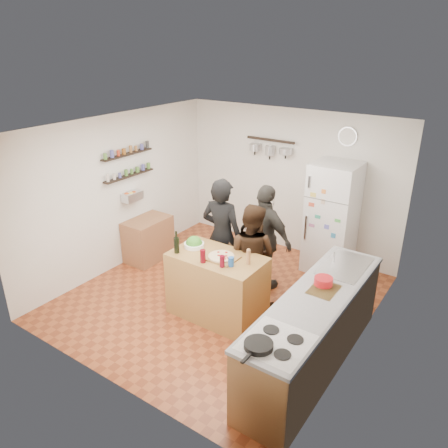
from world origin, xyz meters
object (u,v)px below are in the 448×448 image
Objects in this scene: salad_bowl at (194,245)px; wall_clock at (348,136)px; person_left at (222,236)px; fridge at (332,218)px; prep_island at (217,286)px; skillet at (259,345)px; pepper_mill at (248,258)px; person_back at (265,238)px; wine_bottle at (177,245)px; counter_run at (314,332)px; side_table at (148,239)px; red_bowl at (323,281)px; salt_canister at (231,262)px; person_center at (251,256)px.

wall_clock reaches higher than salad_bowl.
fridge is (1.08, 1.52, 0.02)m from person_left.
person_left reaches higher than prep_island.
skillet is (1.73, -1.90, 0.07)m from person_left.
pepper_mill is 1.01m from person_back.
salad_bowl is 2.93m from wall_clock.
counter_run is (1.99, 0.04, -0.57)m from wine_bottle.
side_table is (-1.61, 0.10, -0.51)m from person_left.
counter_run is 1.22m from skillet.
wall_clock is (0.29, 2.40, 1.16)m from pepper_mill.
wine_bottle is at bearing -164.13° from pepper_mill.
counter_run is (1.33, -1.18, -0.37)m from person_back.
pepper_mill is 0.99m from red_bowl.
counter_run is (1.83, -0.78, -0.43)m from person_left.
salad_bowl is 0.15× the size of fridge.
person_back is at bearing 61.81° from wine_bottle.
salt_canister is at bearing 177.24° from counter_run.
pepper_mill is at bearing 6.34° from prep_island.
person_left is at bearing 156.81° from counter_run.
person_center reaches higher than side_table.
salt_canister is 0.56× the size of red_bowl.
red_bowl is at bearing 9.36° from wine_bottle.
prep_island is 1.08m from person_back.
side_table is (-2.69, -1.75, -1.78)m from wall_clock.
side_table is at bearing 165.60° from counter_run.
counter_run is 9.57× the size of skillet.
pepper_mill is 0.10× the size of person_left.
salt_canister is at bearing -99.61° from wall_clock.
pepper_mill is 0.06× the size of counter_run.
person_center reaches higher than counter_run.
person_left is 0.57m from person_center.
pepper_mill reaches higher than salad_bowl.
salad_bowl reaches higher than side_table.
pepper_mill is 0.97m from person_left.
side_table is (-1.53, 0.66, -0.57)m from salad_bowl.
red_bowl is 0.12× the size of fridge.
wine_bottle is 0.08× the size of counter_run.
wine_bottle is at bearing 74.22° from person_back.
fridge is (-0.70, 2.02, -0.06)m from red_bowl.
person_center reaches higher than red_bowl.
fridge is at bearing -130.58° from person_left.
person_left is at bearing -120.23° from wall_clock.
person_center is 2.17m from skillet.
person_center is 1.31m from red_bowl.
wall_clock reaches higher than person_center.
person_left is 1.85m from red_bowl.
person_back is (0.16, 1.00, 0.37)m from prep_island.
person_back reaches higher than skillet.
skillet is (0.94, -1.34, -0.05)m from pepper_mill.
person_center reaches higher than prep_island.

